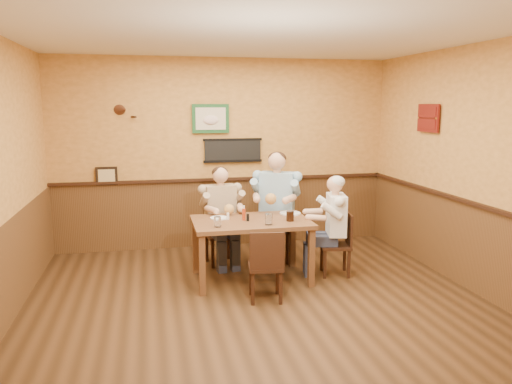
{
  "coord_description": "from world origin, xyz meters",
  "views": [
    {
      "loc": [
        -1.11,
        -4.86,
        2.12
      ],
      "look_at": [
        0.12,
        0.83,
        1.1
      ],
      "focal_mm": 35.0,
      "sensor_mm": 36.0,
      "label": 1
    }
  ],
  "objects_px": {
    "water_glass_left": "(218,222)",
    "water_glass_mid": "(269,219)",
    "cola_tumbler": "(290,216)",
    "diner_tan_shirt": "(220,221)",
    "pepper_shaker": "(248,217)",
    "hot_sauce_bottle": "(244,214)",
    "chair_right_end": "(335,244)",
    "chair_back_left": "(221,234)",
    "dining_table": "(251,227)",
    "diner_blue_polo": "(277,212)",
    "chair_back_right": "(277,226)",
    "chair_near_side": "(265,264)",
    "salt_shaker": "(228,216)",
    "diner_white_elder": "(336,231)"
  },
  "relations": [
    {
      "from": "water_glass_left",
      "to": "water_glass_mid",
      "type": "height_order",
      "value": "water_glass_mid"
    },
    {
      "from": "water_glass_left",
      "to": "cola_tumbler",
      "type": "bearing_deg",
      "value": 6.98
    },
    {
      "from": "diner_tan_shirt",
      "to": "pepper_shaker",
      "type": "height_order",
      "value": "diner_tan_shirt"
    },
    {
      "from": "water_glass_left",
      "to": "hot_sauce_bottle",
      "type": "distance_m",
      "value": 0.45
    },
    {
      "from": "chair_right_end",
      "to": "cola_tumbler",
      "type": "relative_size",
      "value": 6.67
    },
    {
      "from": "chair_back_left",
      "to": "chair_right_end",
      "type": "bearing_deg",
      "value": -36.83
    },
    {
      "from": "hot_sauce_bottle",
      "to": "pepper_shaker",
      "type": "bearing_deg",
      "value": -55.28
    },
    {
      "from": "dining_table",
      "to": "chair_back_left",
      "type": "relative_size",
      "value": 1.69
    },
    {
      "from": "diner_blue_polo",
      "to": "cola_tumbler",
      "type": "xyz_separation_m",
      "value": [
        -0.06,
        -0.86,
        0.14
      ]
    },
    {
      "from": "dining_table",
      "to": "chair_back_right",
      "type": "bearing_deg",
      "value": 54.55
    },
    {
      "from": "chair_near_side",
      "to": "hot_sauce_bottle",
      "type": "bearing_deg",
      "value": -73.1
    },
    {
      "from": "dining_table",
      "to": "chair_near_side",
      "type": "xyz_separation_m",
      "value": [
        0.02,
        -0.65,
        -0.26
      ]
    },
    {
      "from": "cola_tumbler",
      "to": "salt_shaker",
      "type": "height_order",
      "value": "cola_tumbler"
    },
    {
      "from": "diner_tan_shirt",
      "to": "diner_white_elder",
      "type": "xyz_separation_m",
      "value": [
        1.35,
        -0.74,
        -0.03
      ]
    },
    {
      "from": "chair_back_left",
      "to": "diner_blue_polo",
      "type": "xyz_separation_m",
      "value": [
        0.78,
        0.01,
        0.26
      ]
    },
    {
      "from": "cola_tumbler",
      "to": "hot_sauce_bottle",
      "type": "height_order",
      "value": "hot_sauce_bottle"
    },
    {
      "from": "chair_back_left",
      "to": "hot_sauce_bottle",
      "type": "bearing_deg",
      "value": -82.76
    },
    {
      "from": "hot_sauce_bottle",
      "to": "pepper_shaker",
      "type": "height_order",
      "value": "hot_sauce_bottle"
    },
    {
      "from": "chair_back_left",
      "to": "diner_blue_polo",
      "type": "height_order",
      "value": "diner_blue_polo"
    },
    {
      "from": "water_glass_mid",
      "to": "chair_back_right",
      "type": "bearing_deg",
      "value": 70.18
    },
    {
      "from": "diner_tan_shirt",
      "to": "water_glass_mid",
      "type": "height_order",
      "value": "diner_tan_shirt"
    },
    {
      "from": "chair_back_right",
      "to": "diner_white_elder",
      "type": "distance_m",
      "value": 0.94
    },
    {
      "from": "water_glass_mid",
      "to": "hot_sauce_bottle",
      "type": "xyz_separation_m",
      "value": [
        -0.24,
        0.28,
        0.02
      ]
    },
    {
      "from": "dining_table",
      "to": "pepper_shaker",
      "type": "bearing_deg",
      "value": -140.32
    },
    {
      "from": "cola_tumbler",
      "to": "pepper_shaker",
      "type": "bearing_deg",
      "value": 167.71
    },
    {
      "from": "chair_near_side",
      "to": "diner_blue_polo",
      "type": "distance_m",
      "value": 1.47
    },
    {
      "from": "chair_back_right",
      "to": "diner_blue_polo",
      "type": "xyz_separation_m",
      "value": [
        0.0,
        0.0,
        0.2
      ]
    },
    {
      "from": "chair_back_right",
      "to": "diner_blue_polo",
      "type": "distance_m",
      "value": 0.2
    },
    {
      "from": "pepper_shaker",
      "to": "chair_back_left",
      "type": "bearing_deg",
      "value": 106.79
    },
    {
      "from": "chair_near_side",
      "to": "diner_tan_shirt",
      "type": "height_order",
      "value": "diner_tan_shirt"
    },
    {
      "from": "chair_right_end",
      "to": "hot_sauce_bottle",
      "type": "relative_size",
      "value": 4.92
    },
    {
      "from": "dining_table",
      "to": "water_glass_left",
      "type": "distance_m",
      "value": 0.53
    },
    {
      "from": "diner_white_elder",
      "to": "cola_tumbler",
      "type": "bearing_deg",
      "value": -67.87
    },
    {
      "from": "chair_right_end",
      "to": "pepper_shaker",
      "type": "relative_size",
      "value": 9.22
    },
    {
      "from": "chair_right_end",
      "to": "chair_near_side",
      "type": "bearing_deg",
      "value": -47.38
    },
    {
      "from": "water_glass_mid",
      "to": "diner_blue_polo",
      "type": "bearing_deg",
      "value": 70.18
    },
    {
      "from": "water_glass_mid",
      "to": "cola_tumbler",
      "type": "bearing_deg",
      "value": 22.75
    },
    {
      "from": "hot_sauce_bottle",
      "to": "chair_right_end",
      "type": "bearing_deg",
      "value": -2.48
    },
    {
      "from": "diner_blue_polo",
      "to": "pepper_shaker",
      "type": "xyz_separation_m",
      "value": [
        -0.55,
        -0.75,
        0.12
      ]
    },
    {
      "from": "hot_sauce_bottle",
      "to": "chair_near_side",
      "type": "bearing_deg",
      "value": -80.69
    },
    {
      "from": "chair_back_left",
      "to": "chair_back_right",
      "type": "height_order",
      "value": "chair_back_right"
    },
    {
      "from": "chair_near_side",
      "to": "pepper_shaker",
      "type": "xyz_separation_m",
      "value": [
        -0.07,
        0.61,
        0.39
      ]
    },
    {
      "from": "water_glass_mid",
      "to": "salt_shaker",
      "type": "bearing_deg",
      "value": 139.57
    },
    {
      "from": "cola_tumbler",
      "to": "salt_shaker",
      "type": "relative_size",
      "value": 1.45
    },
    {
      "from": "water_glass_mid",
      "to": "hot_sauce_bottle",
      "type": "relative_size",
      "value": 0.8
    },
    {
      "from": "water_glass_left",
      "to": "diner_tan_shirt",
      "type": "bearing_deg",
      "value": 80.06
    },
    {
      "from": "chair_right_end",
      "to": "diner_white_elder",
      "type": "bearing_deg",
      "value": 12.12
    },
    {
      "from": "diner_white_elder",
      "to": "water_glass_left",
      "type": "distance_m",
      "value": 1.55
    },
    {
      "from": "diner_tan_shirt",
      "to": "hot_sauce_bottle",
      "type": "relative_size",
      "value": 7.36
    },
    {
      "from": "chair_back_left",
      "to": "cola_tumbler",
      "type": "xyz_separation_m",
      "value": [
        0.72,
        -0.85,
        0.39
      ]
    }
  ]
}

